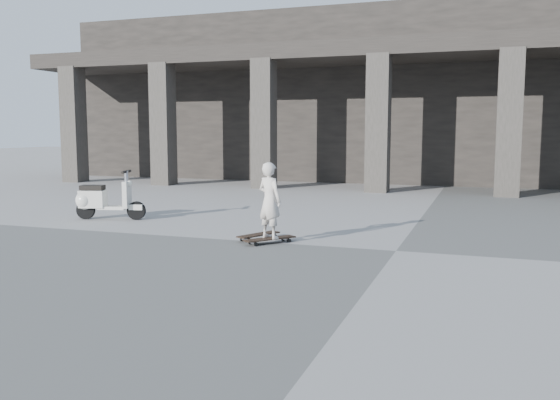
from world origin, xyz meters
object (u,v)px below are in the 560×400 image
(longboard, at_px, (270,239))
(child, at_px, (270,200))
(scooter, at_px, (99,200))
(skateboard_spare, at_px, (259,235))

(longboard, height_order, child, child)
(child, relative_size, scooter, 0.86)
(longboard, distance_m, scooter, 4.41)
(scooter, bearing_deg, child, -31.41)
(longboard, xyz_separation_m, skateboard_spare, (-0.29, 0.25, 0.00))
(skateboard_spare, distance_m, child, 0.73)
(longboard, bearing_deg, scooter, 111.88)
(longboard, relative_size, scooter, 0.57)
(skateboard_spare, bearing_deg, scooter, 100.49)
(skateboard_spare, relative_size, child, 0.68)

